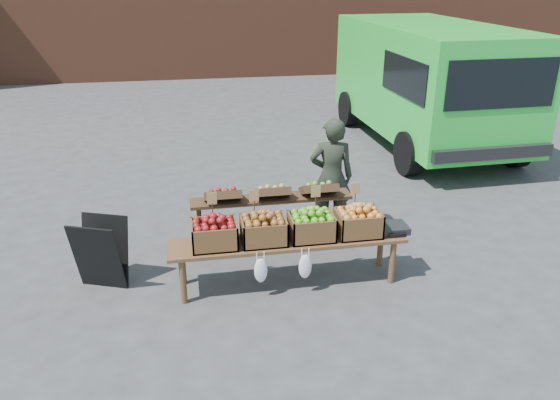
{
  "coord_description": "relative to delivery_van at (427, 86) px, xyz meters",
  "views": [
    {
      "loc": [
        -2.12,
        -5.33,
        3.43
      ],
      "look_at": [
        -1.06,
        0.58,
        0.85
      ],
      "focal_mm": 35.0,
      "sensor_mm": 36.0,
      "label": 1
    }
  ],
  "objects": [
    {
      "name": "crate_green_apples",
      "position": [
        -2.98,
        -4.92,
        -0.49
      ],
      "size": [
        0.5,
        0.4,
        0.28
      ],
      "primitive_type": null,
      "color": "gold",
      "rests_on": "display_bench"
    },
    {
      "name": "crate_red_apples",
      "position": [
        -3.53,
        -4.92,
        -0.49
      ],
      "size": [
        0.5,
        0.4,
        0.28
      ],
      "primitive_type": null,
      "color": "#4C9218",
      "rests_on": "display_bench"
    },
    {
      "name": "chalkboard_sign",
      "position": [
        -5.91,
        -4.6,
        -0.78
      ],
      "size": [
        0.63,
        0.49,
        0.85
      ],
      "primitive_type": null,
      "rotation": [
        0.0,
        0.0,
        -0.37
      ],
      "color": "black",
      "rests_on": "ground"
    },
    {
      "name": "crate_russet_pears",
      "position": [
        -4.08,
        -4.92,
        -0.49
      ],
      "size": [
        0.5,
        0.4,
        0.28
      ],
      "primitive_type": null,
      "color": "#9F642A",
      "rests_on": "display_bench"
    },
    {
      "name": "crate_golden_apples",
      "position": [
        -4.63,
        -4.92,
        -0.49
      ],
      "size": [
        0.5,
        0.4,
        0.28
      ],
      "primitive_type": null,
      "color": "maroon",
      "rests_on": "display_bench"
    },
    {
      "name": "back_table",
      "position": [
        -3.87,
        -4.2,
        -0.68
      ],
      "size": [
        2.1,
        0.44,
        1.04
      ],
      "primitive_type": null,
      "color": "#3E2A19",
      "rests_on": "ground"
    },
    {
      "name": "vendor",
      "position": [
        -2.97,
        -3.68,
        -0.39
      ],
      "size": [
        0.65,
        0.48,
        1.63
      ],
      "primitive_type": "imported",
      "rotation": [
        0.0,
        0.0,
        2.98
      ],
      "color": "#252B20",
      "rests_on": "ground"
    },
    {
      "name": "ground",
      "position": [
        -2.74,
        -5.0,
        -1.2
      ],
      "size": [
        80.0,
        80.0,
        0.0
      ],
      "primitive_type": "plane",
      "color": "#424244"
    },
    {
      "name": "display_bench",
      "position": [
        -3.81,
        -4.92,
        -0.92
      ],
      "size": [
        2.7,
        0.56,
        0.57
      ],
      "primitive_type": null,
      "color": "brown",
      "rests_on": "ground"
    },
    {
      "name": "delivery_van",
      "position": [
        0.0,
        0.0,
        0.0
      ],
      "size": [
        2.61,
        5.44,
        2.41
      ],
      "primitive_type": null,
      "rotation": [
        0.0,
        0.0,
        0.03
      ],
      "color": "green",
      "rests_on": "ground"
    },
    {
      "name": "weighing_scale",
      "position": [
        -2.56,
        -4.92,
        -0.59
      ],
      "size": [
        0.34,
        0.3,
        0.08
      ],
      "primitive_type": "cube",
      "color": "black",
      "rests_on": "display_bench"
    }
  ]
}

